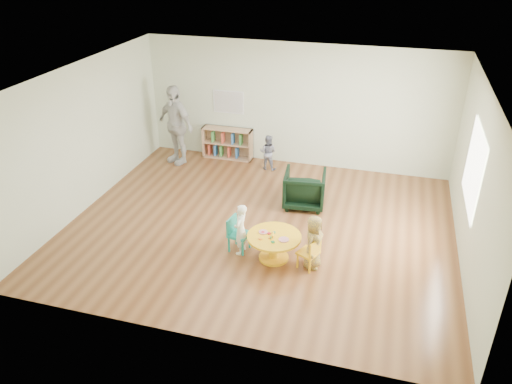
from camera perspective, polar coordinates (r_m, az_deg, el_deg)
room at (r=8.50m, az=0.62°, el=7.02°), size 7.10×7.00×2.80m
activity_table at (r=8.31m, az=2.07°, el=-5.82°), size 0.90×0.90×0.49m
kid_chair_left at (r=8.54m, az=-2.21°, el=-4.68°), size 0.38×0.38×0.61m
kid_chair_right at (r=8.13m, az=6.23°, el=-6.91°), size 0.40×0.40×0.56m
bookshelf at (r=12.05m, az=-3.29°, el=5.60°), size 1.20×0.30×0.75m
alphabet_poster at (r=11.83m, az=-3.16°, el=10.23°), size 0.74×0.01×0.54m
armchair at (r=9.91m, az=5.57°, el=0.38°), size 0.87×0.89×0.74m
child_left at (r=8.38m, az=-1.78°, el=-4.30°), size 0.24×0.35×0.92m
child_right at (r=8.09m, az=6.59°, el=-5.71°), size 0.36×0.50×0.93m
toddler at (r=11.40m, az=1.37°, el=4.56°), size 0.42×0.34×0.83m
adult_caretaker at (r=11.74m, az=-9.19°, el=7.61°), size 1.18×0.88×1.86m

